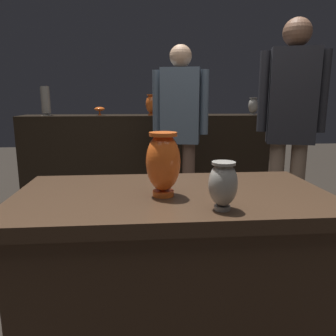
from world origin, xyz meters
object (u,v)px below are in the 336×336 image
vase_tall_behind (223,184)px  visitor_near_right (291,120)px  shelf_vase_right (200,109)px  shelf_vase_left (100,109)px  vase_centerpiece (163,162)px  visitor_center_back (180,126)px  shelf_vase_far_right (253,106)px  shelf_vase_far_left (46,101)px  shelf_vase_center (151,104)px

vase_tall_behind → visitor_near_right: size_ratio=0.09×
shelf_vase_right → shelf_vase_left: 1.04m
vase_tall_behind → visitor_near_right: 1.54m
vase_centerpiece → visitor_near_right: (1.00, 1.13, 0.07)m
visitor_center_back → shelf_vase_left: bearing=-26.8°
shelf_vase_far_right → shelf_vase_far_left: bearing=178.4°
visitor_center_back → shelf_vase_right: bearing=-99.5°
visitor_center_back → shelf_vase_far_right: bearing=-132.4°
vase_centerpiece → visitor_center_back: bearing=80.8°
vase_tall_behind → shelf_vase_far_left: size_ratio=0.56×
shelf_vase_right → shelf_vase_far_right: bearing=-16.2°
vase_tall_behind → visitor_center_back: (0.08, 1.79, 0.04)m
vase_centerpiece → shelf_vase_right: 2.39m
shelf_vase_right → shelf_vase_center: 0.54m
shelf_vase_far_right → vase_centerpiece: bearing=-116.4°
shelf_vase_left → shelf_vase_far_right: (1.56, -0.07, 0.04)m
vase_centerpiece → visitor_center_back: visitor_center_back is taller
shelf_vase_far_right → visitor_near_right: 1.05m
vase_centerpiece → vase_tall_behind: (0.18, -0.17, -0.04)m
shelf_vase_far_left → visitor_near_right: size_ratio=0.17×
shelf_vase_left → shelf_vase_center: bearing=-8.0°
shelf_vase_right → visitor_near_right: bearing=-69.8°
vase_tall_behind → shelf_vase_center: size_ratio=0.77×
shelf_vase_far_left → visitor_near_right: 2.29m
shelf_vase_far_left → visitor_near_right: visitor_near_right is taller
shelf_vase_far_right → visitor_center_back: bearing=-145.8°
shelf_vase_far_right → visitor_near_right: bearing=-94.4°
shelf_vase_right → visitor_near_right: (0.44, -1.20, -0.05)m
vase_tall_behind → visitor_near_right: visitor_near_right is taller
shelf_vase_right → shelf_vase_left: shelf_vase_right is taller
vase_tall_behind → shelf_vase_far_right: (0.90, 2.34, 0.20)m
vase_centerpiece → shelf_vase_right: bearing=76.5°
shelf_vase_right → vase_centerpiece: bearing=-103.5°
shelf_vase_right → shelf_vase_far_left: shelf_vase_far_left is taller
vase_tall_behind → shelf_vase_far_right: 2.52m
shelf_vase_far_right → visitor_near_right: size_ratio=0.10×
shelf_vase_left → visitor_center_back: (0.74, -0.63, -0.12)m
shelf_vase_far_left → visitor_near_right: (2.00, -1.10, -0.13)m
vase_centerpiece → shelf_vase_center: shelf_vase_center is taller
shelf_vase_left → shelf_vase_far_right: size_ratio=0.59×
shelf_vase_center → shelf_vase_far_right: bearing=0.2°
shelf_vase_left → shelf_vase_center: (0.52, -0.07, 0.05)m
shelf_vase_far_left → visitor_center_back: visitor_center_back is taller
vase_tall_behind → shelf_vase_center: (-0.14, 2.34, 0.22)m
shelf_vase_right → shelf_vase_far_left: size_ratio=0.70×
vase_tall_behind → shelf_vase_right: bearing=81.3°
shelf_vase_far_left → visitor_center_back: bearing=-26.0°
shelf_vase_right → visitor_center_back: bearing=-112.9°
vase_centerpiece → shelf_vase_far_left: (-1.00, 2.23, 0.20)m
shelf_vase_left → visitor_near_right: visitor_near_right is taller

